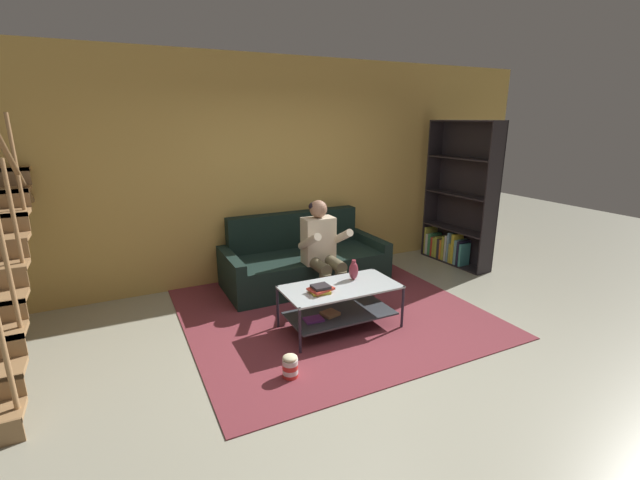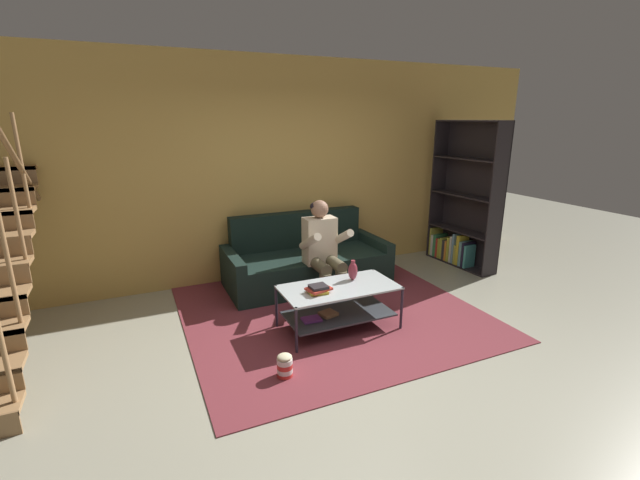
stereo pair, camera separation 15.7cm
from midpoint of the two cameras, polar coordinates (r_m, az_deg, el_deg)
ground at (r=4.17m, az=7.13°, el=-14.88°), size 16.80×16.80×0.00m
back_partition at (r=5.85m, az=-5.08°, el=9.25°), size 8.40×0.12×2.90m
couch at (r=5.67m, az=-1.12°, el=-2.95°), size 2.10×0.94×0.90m
person_seated_center at (r=5.08m, az=1.33°, el=-0.96°), size 0.50×0.58×1.20m
coffee_table at (r=4.46m, az=3.41°, el=-8.10°), size 1.19×0.61×0.47m
area_rug at (r=5.07m, az=1.53°, el=-8.81°), size 3.17×3.28×0.01m
vase at (r=4.56m, az=5.39°, el=-4.10°), size 0.10×0.10×0.22m
book_stack at (r=4.23m, az=0.84°, el=-6.57°), size 0.26×0.22×0.08m
bookshelf at (r=6.69m, az=19.13°, el=3.31°), size 0.37×1.16×2.10m
popcorn_tub at (r=3.78m, az=-3.48°, el=-16.40°), size 0.13×0.13×0.21m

